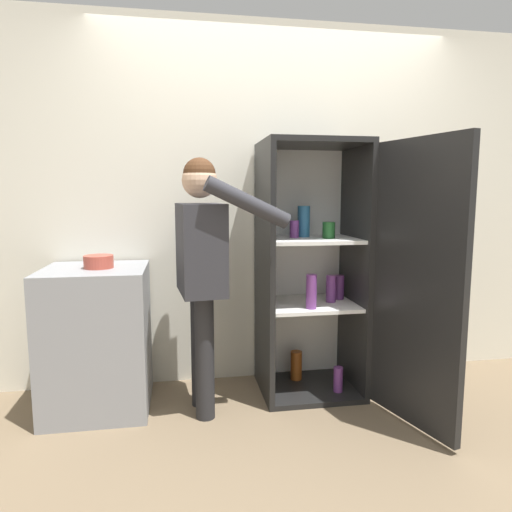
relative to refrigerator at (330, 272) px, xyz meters
The scene contains 6 objects.
ground_plane 1.05m from the refrigerator, 118.09° to the right, with size 12.00×12.00×0.00m, color #7A664C.
wall_back 0.68m from the refrigerator, 124.00° to the left, with size 7.00×0.06×2.55m.
refrigerator is the anchor object (origin of this frame).
person 0.86m from the refrigerator, behind, with size 0.65×0.59×1.57m.
counter 1.55m from the refrigerator, behind, with size 0.62×0.62×0.90m.
bowl 1.47m from the refrigerator, behind, with size 0.18×0.18×0.08m.
Camera 1 is at (-0.68, -2.28, 1.35)m, focal length 32.00 mm.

